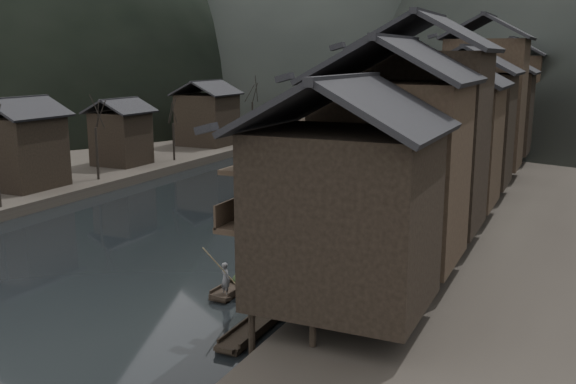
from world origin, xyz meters
The scene contains 12 objects.
water centered at (0.00, 0.00, 0.00)m, with size 300.00×300.00×0.00m, color black.
left_bank centered at (-35.00, 40.00, 0.60)m, with size 40.00×200.00×1.20m, color #2D2823.
stilt_houses centered at (17.28, 19.99, 8.98)m, with size 9.00×67.60×16.73m.
left_houses centered at (-20.50, 20.12, 5.66)m, with size 8.10×53.20×8.73m.
bare_trees centered at (-17.00, 20.91, 6.52)m, with size 3.90×63.21×7.80m.
moored_sampans centered at (12.08, 20.10, 0.20)m, with size 2.72×61.58×0.47m.
midriver_boats centered at (-3.93, 50.03, 0.20)m, with size 9.70×24.13×0.44m.
stone_bridge centered at (0.00, 72.00, 5.11)m, with size 40.00×6.00×9.00m.
hero_sampan centered at (9.18, -2.27, 0.20)m, with size 1.35×5.44×0.44m.
cargo_heap centered at (9.17, -2.02, 0.80)m, with size 1.19×1.56×0.71m, color black.
boatman centered at (9.26, -4.16, 1.37)m, with size 0.68×0.44×1.85m, color #565659.
bamboo_pole centered at (9.46, -4.16, 4.07)m, with size 0.06×0.06×4.45m, color #8C7A51.
Camera 1 is at (26.04, -32.33, 12.83)m, focal length 40.00 mm.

